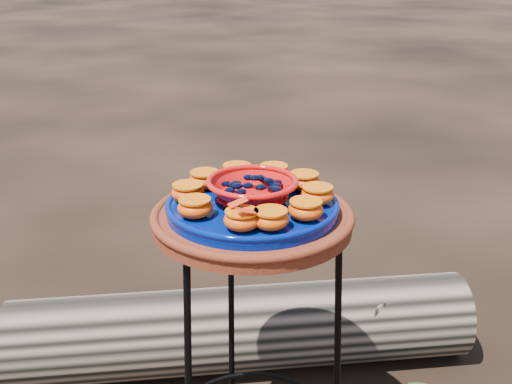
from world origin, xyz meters
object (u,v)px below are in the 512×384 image
object	(u,v)px
cobalt_plate	(252,208)
driftwood_log	(242,328)
terracotta_saucer	(252,220)
red_bowl	(252,191)
plant_stand	(253,358)

from	to	relation	value
cobalt_plate	driftwood_log	size ratio (longest dim) A/B	0.26
terracotta_saucer	red_bowl	world-z (taller)	red_bowl
driftwood_log	cobalt_plate	bearing A→B (deg)	-101.94
terracotta_saucer	red_bowl	bearing A→B (deg)	0.00
terracotta_saucer	red_bowl	distance (m)	0.07
terracotta_saucer	driftwood_log	bearing A→B (deg)	78.06
terracotta_saucer	driftwood_log	distance (m)	0.73
plant_stand	driftwood_log	bearing A→B (deg)	78.06
red_bowl	terracotta_saucer	bearing A→B (deg)	0.00
driftwood_log	red_bowl	bearing A→B (deg)	-101.94
red_bowl	driftwood_log	size ratio (longest dim) A/B	0.13
red_bowl	driftwood_log	distance (m)	0.79
plant_stand	terracotta_saucer	bearing A→B (deg)	0.00
cobalt_plate	red_bowl	size ratio (longest dim) A/B	2.00
cobalt_plate	driftwood_log	xyz separation A→B (m)	(0.09, 0.44, -0.61)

